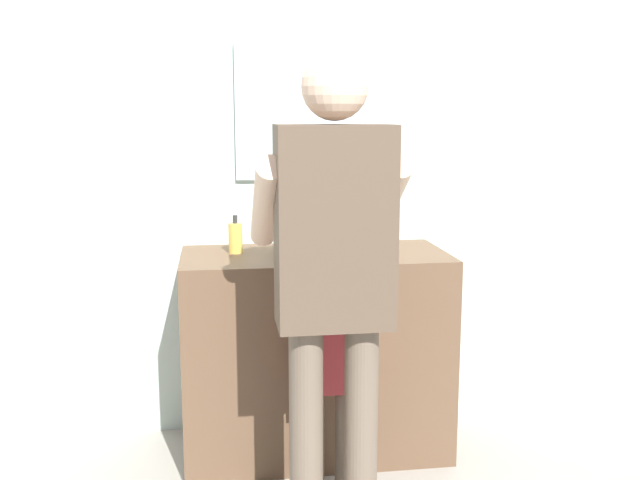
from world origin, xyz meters
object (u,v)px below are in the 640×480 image
object	(u,v)px
toothbrush_cup	(392,238)
child_toddler	(330,357)
soap_bottle	(235,238)
adult_parent	(333,257)

from	to	relation	value
toothbrush_cup	child_toddler	bearing A→B (deg)	-128.48
soap_bottle	adult_parent	world-z (taller)	adult_parent
soap_bottle	adult_parent	bearing A→B (deg)	-67.11
child_toddler	adult_parent	bearing A→B (deg)	-96.52
soap_bottle	adult_parent	xyz separation A→B (m)	(0.31, -0.73, 0.05)
toothbrush_cup	adult_parent	bearing A→B (deg)	-118.30
toothbrush_cup	child_toddler	distance (m)	0.67
toothbrush_cup	child_toddler	xyz separation A→B (m)	(-0.35, -0.44, -0.38)
toothbrush_cup	child_toddler	size ratio (longest dim) A/B	0.22
toothbrush_cup	soap_bottle	xyz separation A→B (m)	(-0.68, 0.03, 0.02)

